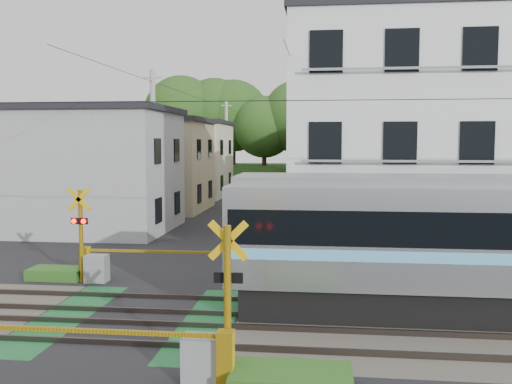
# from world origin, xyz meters

# --- Properties ---
(ground) EXTENTS (120.00, 120.00, 0.00)m
(ground) POSITION_xyz_m (0.00, 0.00, 0.00)
(ground) COLOR black
(track_bed) EXTENTS (120.00, 120.00, 0.14)m
(track_bed) POSITION_xyz_m (0.00, 0.00, 0.04)
(track_bed) COLOR #47423A
(track_bed) RESTS_ON ground
(crossing_signal_near) EXTENTS (4.74, 0.65, 3.09)m
(crossing_signal_near) POSITION_xyz_m (2.59, -3.65, 0.71)
(crossing_signal_near) COLOR #E5AE0C
(crossing_signal_near) RESTS_ON ground
(crossing_signal_far) EXTENTS (4.74, 0.65, 3.09)m
(crossing_signal_far) POSITION_xyz_m (-2.59, 3.65, 0.71)
(crossing_signal_far) COLOR #E5AE0C
(crossing_signal_far) RESTS_ON ground
(apartment_block) EXTENTS (10.20, 8.36, 9.30)m
(apartment_block) POSITION_xyz_m (8.50, 9.49, 4.66)
(apartment_block) COLOR silver
(apartment_block) RESTS_ON ground
(houses_row) EXTENTS (22.07, 31.35, 6.80)m
(houses_row) POSITION_xyz_m (0.25, 25.92, 3.24)
(houses_row) COLOR #9D9FA2
(houses_row) RESTS_ON ground
(tree_hill) EXTENTS (40.00, 12.98, 11.89)m
(tree_hill) POSITION_xyz_m (-0.09, 48.20, 6.04)
(tree_hill) COLOR #294E1A
(tree_hill) RESTS_ON ground
(catenary) EXTENTS (60.00, 5.04, 7.00)m
(catenary) POSITION_xyz_m (6.00, 0.03, 3.70)
(catenary) COLOR #2D2D33
(catenary) RESTS_ON ground
(utility_poles) EXTENTS (7.90, 42.00, 8.00)m
(utility_poles) POSITION_xyz_m (-1.05, 23.01, 4.08)
(utility_poles) COLOR #A5A5A0
(utility_poles) RESTS_ON ground
(pedestrian) EXTENTS (0.74, 0.60, 1.75)m
(pedestrian) POSITION_xyz_m (0.78, 28.29, 0.87)
(pedestrian) COLOR #28242D
(pedestrian) RESTS_ON ground
(weed_patches) EXTENTS (10.25, 8.80, 0.40)m
(weed_patches) POSITION_xyz_m (1.76, -0.09, 0.18)
(weed_patches) COLOR #2D5E1E
(weed_patches) RESTS_ON ground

